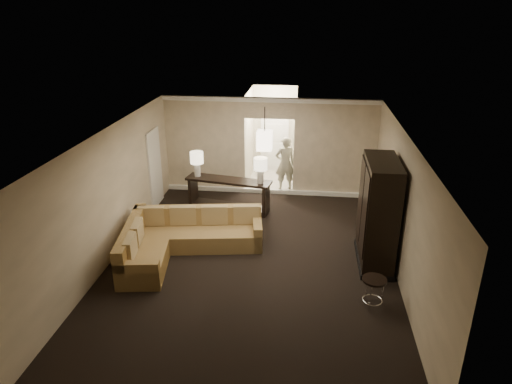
# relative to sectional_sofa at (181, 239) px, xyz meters

# --- Properties ---
(ground) EXTENTS (8.00, 8.00, 0.00)m
(ground) POSITION_rel_sectional_sofa_xyz_m (1.60, -0.24, -0.35)
(ground) COLOR black
(ground) RESTS_ON ground
(wall_back) EXTENTS (6.00, 0.04, 2.80)m
(wall_back) POSITION_rel_sectional_sofa_xyz_m (1.60, 3.76, 1.05)
(wall_back) COLOR beige
(wall_back) RESTS_ON ground
(wall_front) EXTENTS (6.00, 0.04, 2.80)m
(wall_front) POSITION_rel_sectional_sofa_xyz_m (1.60, -4.24, 1.05)
(wall_front) COLOR beige
(wall_front) RESTS_ON ground
(wall_left) EXTENTS (0.04, 8.00, 2.80)m
(wall_left) POSITION_rel_sectional_sofa_xyz_m (-1.40, -0.24, 1.05)
(wall_left) COLOR beige
(wall_left) RESTS_ON ground
(wall_right) EXTENTS (0.04, 8.00, 2.80)m
(wall_right) POSITION_rel_sectional_sofa_xyz_m (4.60, -0.24, 1.05)
(wall_right) COLOR beige
(wall_right) RESTS_ON ground
(ceiling) EXTENTS (6.00, 8.00, 0.02)m
(ceiling) POSITION_rel_sectional_sofa_xyz_m (1.60, -0.24, 2.45)
(ceiling) COLOR white
(ceiling) RESTS_ON wall_back
(crown_molding) EXTENTS (6.00, 0.10, 0.12)m
(crown_molding) POSITION_rel_sectional_sofa_xyz_m (1.60, 3.71, 2.38)
(crown_molding) COLOR white
(crown_molding) RESTS_ON wall_back
(baseboard) EXTENTS (6.00, 0.10, 0.12)m
(baseboard) POSITION_rel_sectional_sofa_xyz_m (1.60, 3.71, -0.29)
(baseboard) COLOR white
(baseboard) RESTS_ON ground
(side_door) EXTENTS (0.05, 0.90, 2.10)m
(side_door) POSITION_rel_sectional_sofa_xyz_m (-1.37, 2.56, 0.70)
(side_door) COLOR white
(side_door) RESTS_ON ground
(foyer) EXTENTS (1.44, 2.02, 2.80)m
(foyer) POSITION_rel_sectional_sofa_xyz_m (1.60, 5.11, 0.95)
(foyer) COLOR beige
(foyer) RESTS_ON ground
(sectional_sofa) EXTENTS (3.02, 2.64, 0.87)m
(sectional_sofa) POSITION_rel_sectional_sofa_xyz_m (0.00, 0.00, 0.00)
(sectional_sofa) COLOR brown
(sectional_sofa) RESTS_ON ground
(coffee_table) EXTENTS (1.17, 1.17, 0.39)m
(coffee_table) POSITION_rel_sectional_sofa_xyz_m (0.91, 0.76, -0.16)
(coffee_table) COLOR silver
(coffee_table) RESTS_ON ground
(console_table) EXTENTS (2.32, 0.91, 0.88)m
(console_table) POSITION_rel_sectional_sofa_xyz_m (0.65, 2.41, 0.18)
(console_table) COLOR black
(console_table) RESTS_ON ground
(armoire) EXTENTS (0.68, 1.58, 2.28)m
(armoire) POSITION_rel_sectional_sofa_xyz_m (4.18, 0.15, 0.74)
(armoire) COLOR black
(armoire) RESTS_ON ground
(drink_table) EXTENTS (0.44, 0.44, 0.56)m
(drink_table) POSITION_rel_sectional_sofa_xyz_m (4.00, -1.44, 0.05)
(drink_table) COLOR black
(drink_table) RESTS_ON ground
(table_lamp_left) EXTENTS (0.35, 0.35, 0.67)m
(table_lamp_left) POSITION_rel_sectional_sofa_xyz_m (-0.21, 2.56, 0.98)
(table_lamp_left) COLOR silver
(table_lamp_left) RESTS_ON console_table
(table_lamp_right) EXTENTS (0.35, 0.35, 0.67)m
(table_lamp_right) POSITION_rel_sectional_sofa_xyz_m (1.52, 2.25, 0.98)
(table_lamp_right) COLOR silver
(table_lamp_right) RESTS_ON console_table
(pendant_light) EXTENTS (0.38, 0.38, 1.09)m
(pendant_light) POSITION_rel_sectional_sofa_xyz_m (1.60, 2.46, 1.61)
(pendant_light) COLOR black
(pendant_light) RESTS_ON ceiling
(person) EXTENTS (0.76, 0.62, 1.80)m
(person) POSITION_rel_sectional_sofa_xyz_m (2.05, 4.06, 0.55)
(person) COLOR beige
(person) RESTS_ON ground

